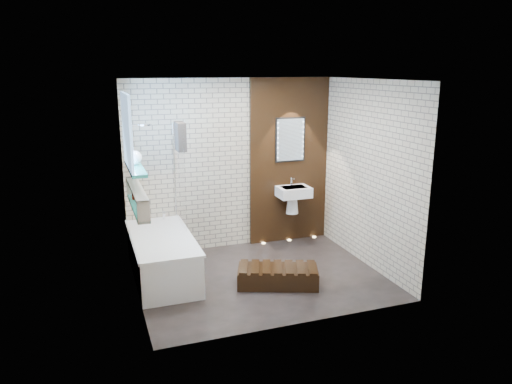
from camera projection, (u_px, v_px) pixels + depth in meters
name	position (u px, v px, depth m)	size (l,w,h in m)	color
ground	(260.00, 277.00, 6.56)	(3.20, 3.20, 0.00)	black
room_shell	(260.00, 183.00, 6.24)	(3.24, 3.20, 2.60)	#B5A590
walnut_panel	(289.00, 161.00, 7.71)	(1.30, 0.06, 2.60)	black
clerestory_window	(129.00, 139.00, 5.90)	(0.18, 1.00, 0.94)	#7FADE0
display_niche	(137.00, 198.00, 5.91)	(0.14, 1.30, 0.26)	teal
bathtub	(162.00, 256.00, 6.51)	(0.79, 1.74, 0.70)	white
bath_screen	(180.00, 176.00, 6.78)	(0.01, 0.78, 1.40)	white
towel	(180.00, 137.00, 6.48)	(0.11, 0.29, 0.38)	black
shower_head	(145.00, 125.00, 6.51)	(0.18, 0.18, 0.02)	silver
washbasin	(293.00, 196.00, 7.65)	(0.50, 0.36, 0.58)	white
led_mirror	(290.00, 140.00, 7.59)	(0.50, 0.02, 0.70)	black
walnut_step	(278.00, 277.00, 6.31)	(1.03, 0.46, 0.23)	black
niche_bottles	(137.00, 200.00, 5.92)	(0.07, 0.93, 0.17)	maroon
sill_vases	(135.00, 158.00, 6.12)	(0.18, 0.18, 0.18)	white
floor_uplights	(289.00, 240.00, 7.96)	(0.96, 0.06, 0.01)	#FFD899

